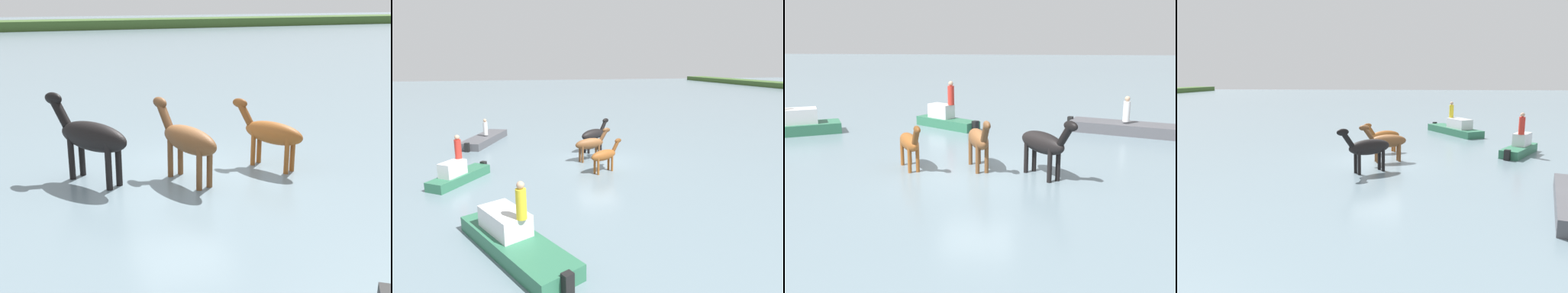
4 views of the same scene
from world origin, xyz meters
The scene contains 9 objects.
ground_plane centered at (0.00, 0.00, 0.00)m, with size 204.27×204.27×0.00m, color slate.
horse_dun_straggler centered at (-0.02, -0.50, 1.05)m, with size 1.15×2.44×1.91m.
horse_pinto_flank centered at (2.35, -0.29, 0.94)m, with size 1.36×2.10×1.71m.
horse_rear_stallion centered at (-2.21, 0.23, 1.14)m, with size 1.90×2.40×2.07m.
boat_dinghy_port centered at (-6.44, -7.07, 0.18)m, with size 5.56×3.27×0.76m.
boat_skiff_near centered at (2.36, -7.77, 0.30)m, with size 3.46×2.80×1.31m.
boat_motor_center centered at (9.55, -5.25, 0.32)m, with size 5.20×3.67×1.35m.
person_helmsman_aft centered at (-6.32, -6.94, 1.16)m, with size 0.32×0.32×1.19m.
person_boatman_standing centered at (2.10, -7.73, 1.70)m, with size 0.32×0.32×1.19m.
Camera 3 is at (-1.53, 14.56, 4.50)m, focal length 41.67 mm.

